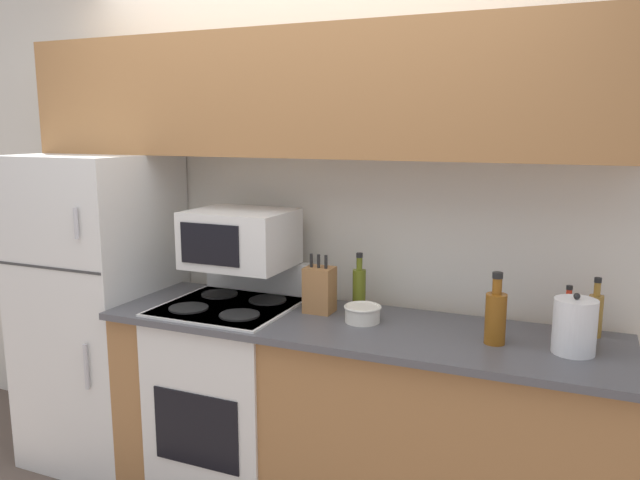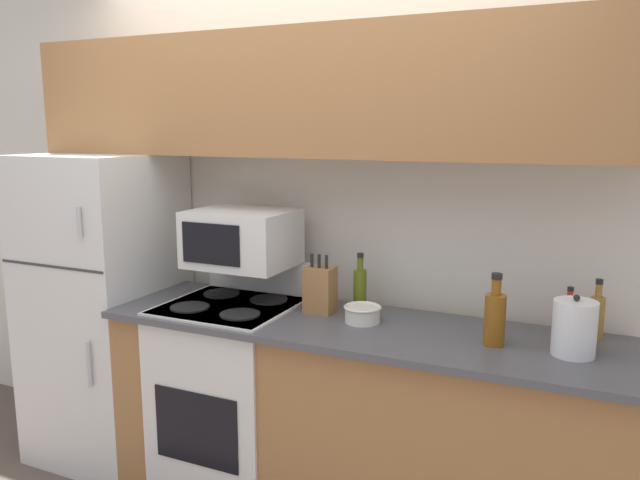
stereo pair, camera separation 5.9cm
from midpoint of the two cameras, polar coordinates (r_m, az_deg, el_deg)
The scene contains 13 objects.
wall_back at distance 3.09m, azimuth -0.50°, elevation 1.61°, with size 8.00×0.05×2.55m.
lower_cabinets at distance 2.85m, azimuth 2.50°, elevation -16.35°, with size 2.19×0.63×0.92m.
refrigerator at distance 3.49m, azimuth -19.83°, elevation -5.92°, with size 0.67×0.69×1.61m.
upper_cabinets at distance 2.88m, azimuth -2.12°, elevation 13.17°, with size 2.86×0.34×0.56m.
stove at distance 3.09m, azimuth -8.63°, elevation -13.92°, with size 0.59×0.61×1.09m.
microwave at distance 2.94m, azimuth -7.87°, elevation 0.15°, with size 0.47×0.38×0.26m.
knife_block at distance 2.79m, azimuth -0.66°, elevation -4.54°, with size 0.13×0.11×0.27m.
bowl at distance 2.67m, azimuth 3.27°, elevation -6.69°, with size 0.16×0.16×0.07m.
bottle_hot_sauce at distance 2.68m, azimuth 21.10°, elevation -6.43°, with size 0.05×0.05×0.20m.
bottle_olive_oil at distance 2.85m, azimuth 3.00°, elevation -4.31°, with size 0.06×0.06×0.26m.
bottle_whiskey at distance 2.47m, azimuth 15.10°, elevation -6.72°, with size 0.08×0.08×0.28m.
bottle_vinegar at distance 2.69m, azimuth 23.29°, elevation -6.20°, with size 0.06×0.06×0.24m.
kettle at distance 2.47m, azimuth 21.61°, elevation -7.34°, with size 0.15×0.15×0.23m.
Camera 1 is at (1.21, -2.11, 1.74)m, focal length 35.00 mm.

